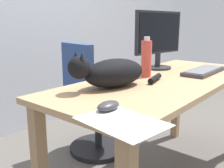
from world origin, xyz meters
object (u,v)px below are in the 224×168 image
at_px(keyboard, 204,71).
at_px(water_bottle, 146,58).
at_px(computer_mouse, 108,106).
at_px(monitor, 159,38).
at_px(cat, 111,72).
at_px(office_chair, 93,107).

distance_m(keyboard, water_bottle, 0.45).
bearing_deg(computer_mouse, keyboard, 0.02).
bearing_deg(computer_mouse, water_bottle, 20.12).
height_order(monitor, cat, monitor).
bearing_deg(cat, water_bottle, 1.28).
height_order(office_chair, computer_mouse, office_chair).
xyz_separation_m(monitor, cat, (-0.67, -0.10, -0.15)).
height_order(keyboard, cat, cat).
relative_size(cat, water_bottle, 2.38).
height_order(monitor, computer_mouse, monitor).
relative_size(cat, computer_mouse, 5.41).
relative_size(monitor, water_bottle, 1.91).
bearing_deg(office_chair, computer_mouse, -132.77).
xyz_separation_m(office_chair, keyboard, (0.30, -0.77, 0.35)).
distance_m(office_chair, computer_mouse, 1.10).
height_order(cat, water_bottle, water_bottle).
bearing_deg(water_bottle, monitor, 17.05).
xyz_separation_m(keyboard, computer_mouse, (-1.01, -0.00, 0.00)).
bearing_deg(monitor, water_bottle, -162.95).
distance_m(monitor, computer_mouse, 1.03).
bearing_deg(keyboard, office_chair, 111.61).
bearing_deg(cat, computer_mouse, -142.08).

